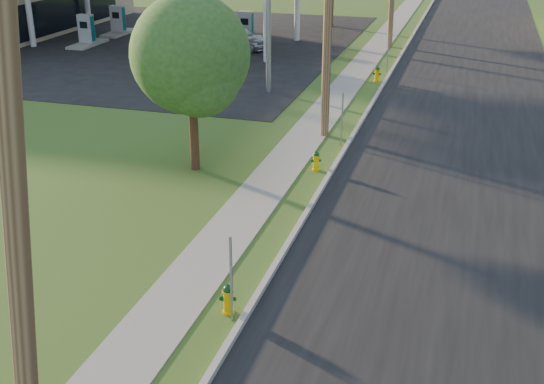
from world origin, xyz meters
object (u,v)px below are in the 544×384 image
Objects in this scene: utility_pole_near at (15,208)px; fuel_pump_ne at (224,42)px; fuel_pump_nw at (87,34)px; hydrant_mid at (316,161)px; utility_pole_mid at (328,2)px; car_silver at (237,38)px; fuel_pump_sw at (118,24)px; tree_verge at (192,60)px; hydrant_near at (228,299)px; hydrant_far at (377,74)px; fuel_pump_se at (246,30)px.

utility_pole_near is 32.51m from fuel_pump_ne.
hydrant_mid is (18.44, -16.68, -0.39)m from fuel_pump_nw.
fuel_pump_ne is 4.69× the size of hydrant_mid.
fuel_pump_ne is at bearing 124.40° from utility_pole_mid.
utility_pole_near is at bearing -152.05° from car_silver.
utility_pole_mid is 5.93m from hydrant_mid.
tree_verge is at bearing -56.09° from fuel_pump_sw.
fuel_pump_nw is (-17.90, 13.00, -4.23)m from utility_pole_mid.
hydrant_mid is (0.54, -3.68, -4.62)m from utility_pole_mid.
utility_pole_mid reaches higher than utility_pole_near.
car_silver reaches higher than hydrant_mid.
hydrant_far is at bearing 90.06° from hydrant_near.
fuel_pump_ne is 1.00× the size of fuel_pump_se.
utility_pole_near is 7.07m from hydrant_near.
hydrant_far is (9.55, -3.98, -0.35)m from fuel_pump_ne.
fuel_pump_sw is 9.53m from car_silver.
car_silver is at bearing 9.98° from fuel_pump_nw.
fuel_pump_sw is 34.90m from hydrant_near.
car_silver is (-9.21, 18.30, 0.36)m from hydrant_mid.
fuel_pump_ne is at bearing -23.96° from fuel_pump_sw.
fuel_pump_nw is 23.22m from tree_verge.
fuel_pump_nw is 18.97m from hydrant_far.
fuel_pump_se is at bearing 104.52° from tree_verge.
hydrant_mid is (9.44, -20.68, -0.39)m from fuel_pump_se.
fuel_pump_sw is at bearing 156.72° from hydrant_far.
car_silver is (0.23, 1.62, -0.03)m from fuel_pump_ne.
hydrant_near is 21.57m from hydrant_far.
hydrant_near is 0.93× the size of hydrant_far.
fuel_pump_sw is 4.15× the size of hydrant_far.
fuel_pump_ne is 4.00m from fuel_pump_se.
utility_pole_mid is at bearing 55.73° from tree_verge.
hydrant_far is (0.11, 12.69, 0.04)m from hydrant_mid.
fuel_pump_se reaches higher than car_silver.
tree_verge is 14.72m from hydrant_far.
fuel_pump_ne is 18.89m from tree_verge.
fuel_pump_nw reaches higher than hydrant_near.
utility_pole_near is 0.97× the size of utility_pole_mid.
utility_pole_near is at bearing -62.91° from fuel_pump_sw.
fuel_pump_ne and fuel_pump_se have the same top height.
fuel_pump_sw reaches higher than car_silver.
hydrant_mid is 20.49m from car_silver.
tree_verge reaches higher than fuel_pump_sw.
fuel_pump_sw is 26.41m from tree_verge.
fuel_pump_nw is 0.56× the size of tree_verge.
utility_pole_near reaches higher than fuel_pump_nw.
utility_pole_near is at bearing -90.00° from utility_pole_mid.
utility_pole_mid is at bearing 93.05° from hydrant_near.
tree_verge is at bearing -163.76° from hydrant_mid.
utility_pole_mid is 17.53m from car_silver.
tree_verge reaches higher than fuel_pump_nw.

